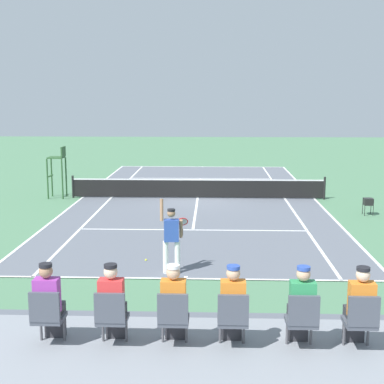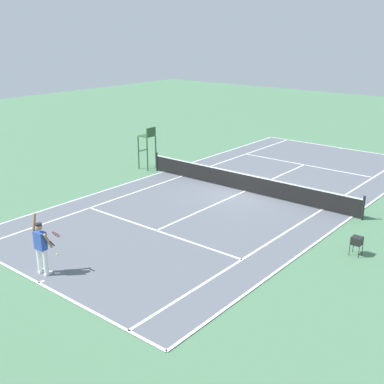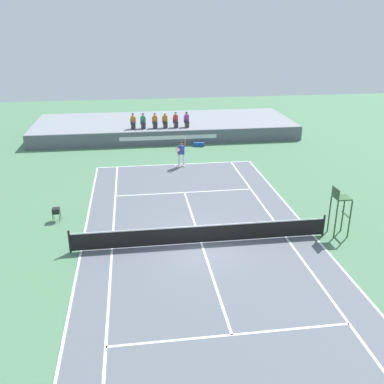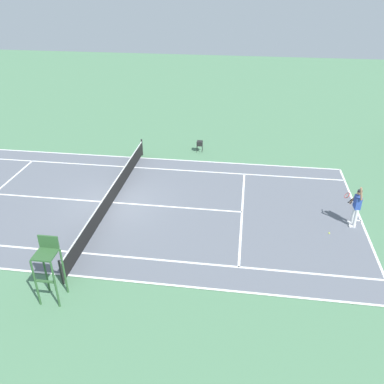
{
  "view_description": "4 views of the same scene",
  "coord_description": "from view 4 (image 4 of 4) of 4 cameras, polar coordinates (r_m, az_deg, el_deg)",
  "views": [
    {
      "loc": [
        -0.7,
        26.23,
        4.83
      ],
      "look_at": [
        0.12,
        3.99,
        1.0
      ],
      "focal_mm": 52.78,
      "sensor_mm": 36.0,
      "label": 1
    },
    {
      "loc": [
        -12.56,
        19.54,
        7.75
      ],
      "look_at": [
        0.12,
        3.99,
        1.0
      ],
      "focal_mm": 45.86,
      "sensor_mm": 36.0,
      "label": 2
    },
    {
      "loc": [
        -2.91,
        -17.67,
        9.73
      ],
      "look_at": [
        0.12,
        3.99,
        1.0
      ],
      "focal_mm": 40.6,
      "sensor_mm": 36.0,
      "label": 3
    },
    {
      "loc": [
        16.55,
        6.31,
        10.21
      ],
      "look_at": [
        0.12,
        3.99,
        1.0
      ],
      "focal_mm": 37.65,
      "sensor_mm": 36.0,
      "label": 4
    }
  ],
  "objects": [
    {
      "name": "ball_hopper",
      "position": [
        25.63,
        1.1,
        6.94
      ],
      "size": [
        0.36,
        0.36,
        0.7
      ],
      "color": "black",
      "rests_on": "ground"
    },
    {
      "name": "umpire_chair",
      "position": [
        14.6,
        -19.72,
        -9.34
      ],
      "size": [
        0.77,
        0.77,
        2.44
      ],
      "color": "#2D562D",
      "rests_on": "ground"
    },
    {
      "name": "net",
      "position": [
        20.19,
        -11.25,
        -0.25
      ],
      "size": [
        11.98,
        0.1,
        1.07
      ],
      "color": "black",
      "rests_on": "ground"
    },
    {
      "name": "tennis_ball",
      "position": [
        18.79,
        18.85,
        -5.53
      ],
      "size": [
        0.07,
        0.07,
        0.07
      ],
      "primitive_type": "sphere",
      "color": "#D1E533",
      "rests_on": "ground"
    },
    {
      "name": "court",
      "position": [
        20.44,
        -11.11,
        -1.51
      ],
      "size": [
        11.08,
        23.88,
        0.03
      ],
      "color": "slate",
      "rests_on": "ground"
    },
    {
      "name": "ground_plane",
      "position": [
        20.44,
        -11.11,
        -1.53
      ],
      "size": [
        80.0,
        80.0,
        0.0
      ],
      "primitive_type": "plane",
      "color": "#4C7A56"
    },
    {
      "name": "tennis_player",
      "position": [
        19.28,
        22.23,
        -1.9
      ],
      "size": [
        0.76,
        0.66,
        2.08
      ],
      "color": "white",
      "rests_on": "ground"
    }
  ]
}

